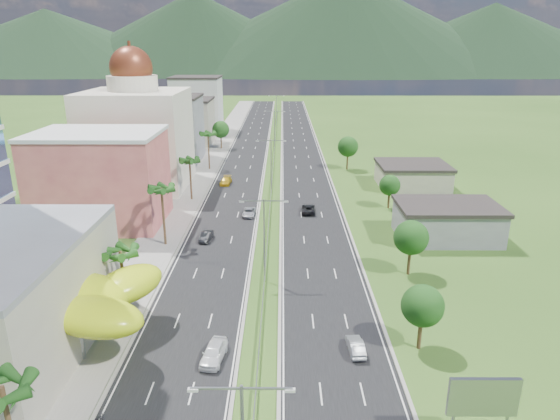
{
  "coord_description": "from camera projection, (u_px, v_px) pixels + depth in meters",
  "views": [
    {
      "loc": [
        2.27,
        -48.23,
        29.12
      ],
      "look_at": [
        1.95,
        17.82,
        7.0
      ],
      "focal_mm": 32.0,
      "sensor_mm": 36.0,
      "label": 1
    }
  ],
  "objects": [
    {
      "name": "sidewalk_left",
      "position": [
        214.0,
        152.0,
        140.39
      ],
      "size": [
        7.0,
        260.0,
        0.12
      ],
      "primitive_type": "cube",
      "color": "gray",
      "rests_on": "ground"
    },
    {
      "name": "streetlight_median_c",
      "position": [
        271.0,
        160.0,
        100.26
      ],
      "size": [
        6.04,
        0.25,
        11.0
      ],
      "color": "gray",
      "rests_on": "ground"
    },
    {
      "name": "shed_near",
      "position": [
        447.0,
        223.0,
        77.77
      ],
      "size": [
        15.0,
        10.0,
        5.0
      ],
      "primitive_type": "cube",
      "color": "slate",
      "rests_on": "ground"
    },
    {
      "name": "palm_tree_e",
      "position": [
        208.0,
        135.0,
        118.8
      ],
      "size": [
        3.6,
        3.6,
        9.4
      ],
      "color": "#47301C",
      "rests_on": "ground"
    },
    {
      "name": "ground",
      "position": [
        262.0,
        321.0,
        54.99
      ],
      "size": [
        500.0,
        500.0,
        0.0
      ],
      "primitive_type": "plane",
      "color": "#2D5119",
      "rests_on": "ground"
    },
    {
      "name": "shed_far",
      "position": [
        412.0,
        176.0,
        106.31
      ],
      "size": [
        14.0,
        12.0,
        4.4
      ],
      "primitive_type": "cube",
      "color": "#A59A88",
      "rests_on": "ground"
    },
    {
      "name": "palm_tree_c",
      "position": [
        162.0,
        191.0,
        73.23
      ],
      "size": [
        3.6,
        3.6,
        9.6
      ],
      "color": "#47301C",
      "rests_on": "ground"
    },
    {
      "name": "car_dark_far_right",
      "position": [
        308.0,
        209.0,
        90.02
      ],
      "size": [
        2.65,
        5.29,
        1.44
      ],
      "primitive_type": "imported",
      "rotation": [
        0.0,
        0.0,
        3.09
      ],
      "color": "black",
      "rests_on": "road_right"
    },
    {
      "name": "median_guardrail",
      "position": [
        273.0,
        165.0,
        123.06
      ],
      "size": [
        0.1,
        216.06,
        0.76
      ],
      "color": "gray",
      "rests_on": "ground"
    },
    {
      "name": "car_silver_mid_left",
      "position": [
        249.0,
        212.0,
        88.36
      ],
      "size": [
        2.32,
        4.71,
        1.29
      ],
      "primitive_type": "imported",
      "rotation": [
        0.0,
        0.0,
        -0.04
      ],
      "color": "#9D9FA4",
      "rests_on": "road_left"
    },
    {
      "name": "lime_canopy",
      "position": [
        59.0,
        298.0,
        49.71
      ],
      "size": [
        18.0,
        15.0,
        7.4
      ],
      "color": "#C2DA15",
      "rests_on": "ground"
    },
    {
      "name": "car_dark_left",
      "position": [
        206.0,
        236.0,
        77.31
      ],
      "size": [
        1.85,
        4.25,
        1.36
      ],
      "primitive_type": "imported",
      "rotation": [
        0.0,
        0.0,
        -0.1
      ],
      "color": "black",
      "rests_on": "road_left"
    },
    {
      "name": "streetlight_median_b",
      "position": [
        264.0,
        232.0,
        62.33
      ],
      "size": [
        6.04,
        0.25,
        11.0
      ],
      "color": "gray",
      "rests_on": "ground"
    },
    {
      "name": "midrise_white",
      "position": [
        197.0,
        105.0,
        170.79
      ],
      "size": [
        16.0,
        15.0,
        18.0
      ],
      "primitive_type": "cube",
      "color": "silver",
      "rests_on": "ground"
    },
    {
      "name": "leafy_tree_ra",
      "position": [
        423.0,
        306.0,
        48.66
      ],
      "size": [
        4.2,
        4.2,
        6.9
      ],
      "color": "#47301C",
      "rests_on": "ground"
    },
    {
      "name": "pink_shophouse",
      "position": [
        101.0,
        180.0,
        83.09
      ],
      "size": [
        20.0,
        15.0,
        15.0
      ],
      "primitive_type": "cube",
      "color": "#BB4D4F",
      "rests_on": "ground"
    },
    {
      "name": "leafy_tree_lfar",
      "position": [
        221.0,
        129.0,
        143.38
      ],
      "size": [
        4.9,
        4.9,
        8.05
      ],
      "color": "#47301C",
      "rests_on": "ground"
    },
    {
      "name": "road_right",
      "position": [
        301.0,
        152.0,
        140.29
      ],
      "size": [
        11.0,
        260.0,
        0.04
      ],
      "primitive_type": "cube",
      "color": "black",
      "rests_on": "ground"
    },
    {
      "name": "road_left",
      "position": [
        248.0,
        152.0,
        140.36
      ],
      "size": [
        11.0,
        260.0,
        0.04
      ],
      "primitive_type": "cube",
      "color": "black",
      "rests_on": "ground"
    },
    {
      "name": "midrise_grey",
      "position": [
        169.0,
        130.0,
        128.44
      ],
      "size": [
        16.0,
        15.0,
        16.0
      ],
      "primitive_type": "cube",
      "color": "slate",
      "rests_on": "ground"
    },
    {
      "name": "motorcycle",
      "position": [
        99.0,
        419.0,
        39.75
      ],
      "size": [
        0.81,
        1.97,
        1.22
      ],
      "primitive_type": "imported",
      "rotation": [
        0.0,
        0.0,
        0.12
      ],
      "color": "black",
      "rests_on": "road_left"
    },
    {
      "name": "midrise_beige",
      "position": [
        185.0,
        123.0,
        149.78
      ],
      "size": [
        16.0,
        15.0,
        13.0
      ],
      "primitive_type": "cube",
      "color": "#A59A88",
      "rests_on": "ground"
    },
    {
      "name": "domed_building",
      "position": [
        137.0,
        133.0,
        103.67
      ],
      "size": [
        20.0,
        20.0,
        28.7
      ],
      "color": "beige",
      "rests_on": "ground"
    },
    {
      "name": "car_white_near_left",
      "position": [
        214.0,
        352.0,
        48.02
      ],
      "size": [
        2.59,
        5.01,
        1.63
      ],
      "primitive_type": "imported",
      "rotation": [
        0.0,
        0.0,
        -0.14
      ],
      "color": "white",
      "rests_on": "road_left"
    },
    {
      "name": "streetlight_median_d",
      "position": [
        275.0,
        125.0,
        142.93
      ],
      "size": [
        6.04,
        0.25,
        11.0
      ],
      "color": "gray",
      "rests_on": "ground"
    },
    {
      "name": "billboard",
      "position": [
        483.0,
        399.0,
        36.44
      ],
      "size": [
        5.2,
        0.35,
        6.2
      ],
      "color": "gray",
      "rests_on": "ground"
    },
    {
      "name": "car_yellow_far_left",
      "position": [
        226.0,
        181.0,
        108.17
      ],
      "size": [
        2.39,
        5.21,
        1.48
      ],
      "primitive_type": "imported",
      "rotation": [
        0.0,
        0.0,
        -0.07
      ],
      "color": "gold",
      "rests_on": "road_left"
    },
    {
      "name": "palm_tree_a",
      "position": [
        3.0,
        393.0,
        31.66
      ],
      "size": [
        3.6,
        3.6,
        9.1
      ],
      "color": "#47301C",
      "rests_on": "ground"
    },
    {
      "name": "car_silver_right",
      "position": [
        356.0,
        346.0,
        49.3
      ],
      "size": [
        1.61,
        4.06,
        1.31
      ],
      "primitive_type": "imported",
      "rotation": [
        0.0,
        0.0,
        3.2
      ],
      "color": "#9FA3A7",
      "rests_on": "road_right"
    },
    {
      "name": "mountain_ridge",
      "position": [
        342.0,
        75.0,
        481.41
      ],
      "size": [
        860.0,
        140.0,
        90.0
      ],
      "primitive_type": null,
      "color": "black",
      "rests_on": "ground"
    },
    {
      "name": "leafy_tree_rd",
      "position": [
        348.0,
        147.0,
        119.51
      ],
      "size": [
        4.9,
        4.9,
        8.05
      ],
      "color": "#47301C",
      "rests_on": "ground"
    },
    {
      "name": "streetlight_median_e",
      "position": [
        276.0,
        107.0,
        185.6
      ],
      "size": [
        6.04,
        0.25,
        11.0
      ],
      "color": "gray",
      "rests_on": "ground"
    },
    {
      "name": "palm_tree_d",
      "position": [
        190.0,
        162.0,
        95.34
      ],
      "size": [
        3.6,
        3.6,
        8.6
      ],
      "color": "#47301C",
      "rests_on": "ground"
    },
    {
      "name": "palm_tree_b",
      "position": [
        121.0,
        255.0,
        54.72
      ],
      "size": [
        3.6,
        3.6,
        8.1
      ],
      "color": "#47301C",
      "rests_on": "ground"
    },
    {
      "name": "leafy_tree_rb",
      "position": [
        411.0,
        238.0,
        64.64
      ],
      "size": [
        4.55,
        4.55,
        7.47
      ],
      "color": "#47301C",
      "rests_on": "ground"
    },
    {
      "name": "leafy_tree_rc",
      "position": [
        390.0,
        185.0,
        91.43
      ],
      "size": [
        3.85,
        3.85,
        6.33
      ],
      "color": "#47301C",
      "rests_on": "ground"
    }
  ]
}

